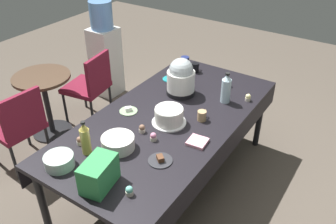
{
  "coord_description": "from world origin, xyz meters",
  "views": [
    {
      "loc": [
        -2.06,
        -1.37,
        2.4
      ],
      "look_at": [
        0.0,
        0.0,
        0.8
      ],
      "focal_mm": 37.78,
      "sensor_mm": 36.0,
      "label": 1
    }
  ],
  "objects_px": {
    "cupcake_mint": "(142,129)",
    "round_cafe_table": "(45,94)",
    "coffee_mug_tan": "(202,115)",
    "ceramic_snack_bowl": "(118,143)",
    "coffee_mug_navy": "(185,61)",
    "frosted_layer_cake": "(169,116)",
    "glass_salad_bowl": "(59,161)",
    "cupcake_berry": "(228,83)",
    "potluck_table": "(168,123)",
    "slow_cooker": "(181,78)",
    "water_cooler": "(105,52)",
    "cupcake_cocoa": "(80,141)",
    "maroon_chair_right": "(91,83)",
    "cupcake_rose": "(153,137)",
    "dessert_plate_sage": "(128,110)",
    "cupcake_vanilla": "(248,97)",
    "soda_bottle_ginger_ale": "(85,139)",
    "cupcake_lemon": "(129,191)",
    "dessert_plate_teal": "(170,78)",
    "soda_carton": "(99,174)",
    "coffee_mug_black": "(195,67)",
    "maroon_chair_left": "(19,124)",
    "soda_bottle_water": "(226,89)",
    "dessert_plate_charcoal": "(160,160)"
  },
  "relations": [
    {
      "from": "cupcake_vanilla",
      "to": "coffee_mug_black",
      "type": "bearing_deg",
      "value": 70.38
    },
    {
      "from": "cupcake_cocoa",
      "to": "maroon_chair_right",
      "type": "bearing_deg",
      "value": 42.24
    },
    {
      "from": "slow_cooker",
      "to": "coffee_mug_tan",
      "type": "relative_size",
      "value": 3.09
    },
    {
      "from": "potluck_table",
      "to": "maroon_chair_left",
      "type": "relative_size",
      "value": 2.59
    },
    {
      "from": "frosted_layer_cake",
      "to": "cupcake_lemon",
      "type": "relative_size",
      "value": 4.21
    },
    {
      "from": "frosted_layer_cake",
      "to": "glass_salad_bowl",
      "type": "relative_size",
      "value": 1.38
    },
    {
      "from": "soda_bottle_ginger_ale",
      "to": "water_cooler",
      "type": "bearing_deg",
      "value": 39.29
    },
    {
      "from": "cupcake_vanilla",
      "to": "soda_bottle_water",
      "type": "xyz_separation_m",
      "value": [
        -0.13,
        0.16,
        0.1
      ]
    },
    {
      "from": "dessert_plate_teal",
      "to": "soda_carton",
      "type": "relative_size",
      "value": 0.55
    },
    {
      "from": "coffee_mug_navy",
      "to": "coffee_mug_tan",
      "type": "bearing_deg",
      "value": -141.12
    },
    {
      "from": "cupcake_mint",
      "to": "round_cafe_table",
      "type": "bearing_deg",
      "value": 80.88
    },
    {
      "from": "ceramic_snack_bowl",
      "to": "coffee_mug_black",
      "type": "height_order",
      "value": "same"
    },
    {
      "from": "cupcake_mint",
      "to": "coffee_mug_tan",
      "type": "xyz_separation_m",
      "value": [
        0.41,
        -0.31,
        0.01
      ]
    },
    {
      "from": "glass_salad_bowl",
      "to": "water_cooler",
      "type": "xyz_separation_m",
      "value": [
        1.93,
        1.36,
        -0.21
      ]
    },
    {
      "from": "dessert_plate_sage",
      "to": "water_cooler",
      "type": "bearing_deg",
      "value": 49.35
    },
    {
      "from": "maroon_chair_left",
      "to": "maroon_chair_right",
      "type": "height_order",
      "value": "same"
    },
    {
      "from": "dessert_plate_sage",
      "to": "coffee_mug_tan",
      "type": "relative_size",
      "value": 1.37
    },
    {
      "from": "glass_salad_bowl",
      "to": "ceramic_snack_bowl",
      "type": "xyz_separation_m",
      "value": [
        0.38,
        -0.21,
        0.0
      ]
    },
    {
      "from": "ceramic_snack_bowl",
      "to": "soda_carton",
      "type": "distance_m",
      "value": 0.4
    },
    {
      "from": "dessert_plate_sage",
      "to": "round_cafe_table",
      "type": "distance_m",
      "value": 1.25
    },
    {
      "from": "dessert_plate_sage",
      "to": "water_cooler",
      "type": "xyz_separation_m",
      "value": [
        1.12,
        1.31,
        -0.17
      ]
    },
    {
      "from": "soda_bottle_ginger_ale",
      "to": "soda_carton",
      "type": "xyz_separation_m",
      "value": [
        -0.19,
        -0.31,
        -0.03
      ]
    },
    {
      "from": "dessert_plate_teal",
      "to": "soda_carton",
      "type": "bearing_deg",
      "value": -163.57
    },
    {
      "from": "coffee_mug_tan",
      "to": "maroon_chair_left",
      "type": "xyz_separation_m",
      "value": [
        -0.67,
        1.59,
        -0.3
      ]
    },
    {
      "from": "round_cafe_table",
      "to": "cupcake_mint",
      "type": "bearing_deg",
      "value": -99.12
    },
    {
      "from": "round_cafe_table",
      "to": "glass_salad_bowl",
      "type": "bearing_deg",
      "value": -124.6
    },
    {
      "from": "cupcake_berry",
      "to": "coffee_mug_navy",
      "type": "height_order",
      "value": "coffee_mug_navy"
    },
    {
      "from": "cupcake_rose",
      "to": "cupcake_berry",
      "type": "height_order",
      "value": "same"
    },
    {
      "from": "dessert_plate_sage",
      "to": "cupcake_rose",
      "type": "distance_m",
      "value": 0.47
    },
    {
      "from": "potluck_table",
      "to": "cupcake_mint",
      "type": "height_order",
      "value": "cupcake_mint"
    },
    {
      "from": "cupcake_rose",
      "to": "soda_carton",
      "type": "xyz_separation_m",
      "value": [
        -0.58,
        0.01,
        0.07
      ]
    },
    {
      "from": "glass_salad_bowl",
      "to": "ceramic_snack_bowl",
      "type": "distance_m",
      "value": 0.43
    },
    {
      "from": "glass_salad_bowl",
      "to": "cupcake_vanilla",
      "type": "xyz_separation_m",
      "value": [
        1.55,
        -0.74,
        -0.01
      ]
    },
    {
      "from": "frosted_layer_cake",
      "to": "slow_cooker",
      "type": "relative_size",
      "value": 0.81
    },
    {
      "from": "potluck_table",
      "to": "slow_cooker",
      "type": "relative_size",
      "value": 6.25
    },
    {
      "from": "dessert_plate_sage",
      "to": "maroon_chair_left",
      "type": "relative_size",
      "value": 0.18
    },
    {
      "from": "maroon_chair_right",
      "to": "cupcake_berry",
      "type": "bearing_deg",
      "value": -76.8
    },
    {
      "from": "cupcake_berry",
      "to": "maroon_chair_right",
      "type": "height_order",
      "value": "maroon_chair_right"
    },
    {
      "from": "ceramic_snack_bowl",
      "to": "coffee_mug_navy",
      "type": "distance_m",
      "value": 1.52
    },
    {
      "from": "maroon_chair_right",
      "to": "round_cafe_table",
      "type": "bearing_deg",
      "value": 154.13
    },
    {
      "from": "slow_cooker",
      "to": "soda_carton",
      "type": "bearing_deg",
      "value": -171.35
    },
    {
      "from": "cupcake_mint",
      "to": "coffee_mug_tan",
      "type": "relative_size",
      "value": 0.59
    },
    {
      "from": "soda_bottle_ginger_ale",
      "to": "cupcake_berry",
      "type": "bearing_deg",
      "value": -15.76
    },
    {
      "from": "coffee_mug_tan",
      "to": "soda_bottle_water",
      "type": "bearing_deg",
      "value": -4.62
    },
    {
      "from": "cupcake_mint",
      "to": "dessert_plate_charcoal",
      "type": "bearing_deg",
      "value": -123.18
    },
    {
      "from": "dessert_plate_teal",
      "to": "soda_bottle_ginger_ale",
      "type": "relative_size",
      "value": 0.53
    },
    {
      "from": "maroon_chair_left",
      "to": "coffee_mug_navy",
      "type": "bearing_deg",
      "value": -31.82
    },
    {
      "from": "coffee_mug_navy",
      "to": "maroon_chair_left",
      "type": "bearing_deg",
      "value": 148.18
    },
    {
      "from": "cupcake_vanilla",
      "to": "soda_bottle_ginger_ale",
      "type": "relative_size",
      "value": 0.25
    },
    {
      "from": "cupcake_rose",
      "to": "dessert_plate_sage",
      "type": "bearing_deg",
      "value": 62.99
    }
  ]
}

